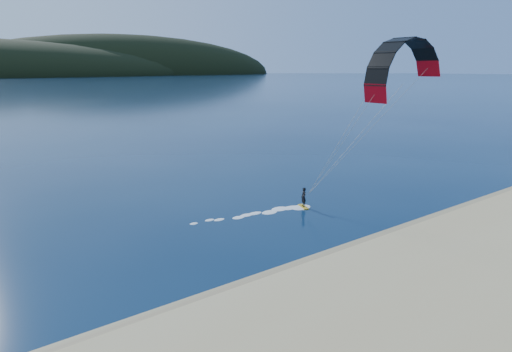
{
  "coord_description": "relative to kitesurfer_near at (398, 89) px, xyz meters",
  "views": [
    {
      "loc": [
        -15.9,
        -13.49,
        12.44
      ],
      "look_at": [
        1.08,
        10.0,
        5.0
      ],
      "focal_mm": 29.65,
      "sensor_mm": 36.0,
      "label": 1
    }
  ],
  "objects": [
    {
      "name": "wet_sand",
      "position": [
        -14.04,
        -3.69,
        -10.71
      ],
      "size": [
        220.0,
        2.5,
        0.1
      ],
      "color": "#977C58",
      "rests_on": "ground"
    },
    {
      "name": "kitesurfer_near",
      "position": [
        0.0,
        0.0,
        0.0
      ],
      "size": [
        19.79,
        8.95,
        14.07
      ],
      "color": "gold",
      "rests_on": "ground"
    },
    {
      "name": "ground",
      "position": [
        -14.04,
        -8.19,
        -10.76
      ],
      "size": [
        1800.0,
        1800.0,
        0.0
      ],
      "primitive_type": "plane",
      "color": "#081F3C",
      "rests_on": "ground"
    }
  ]
}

